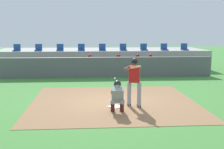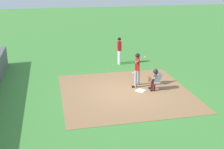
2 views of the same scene
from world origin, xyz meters
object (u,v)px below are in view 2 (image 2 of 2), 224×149
home_plate (141,91)px  batter_at_plate (137,68)px  on_deck_batter (119,49)px  catcher_crouched (155,79)px

home_plate → batter_at_plate: (0.69, 0.00, 1.01)m
batter_at_plate → on_deck_batter: size_ratio=1.01×
home_plate → on_deck_batter: (4.89, -0.05, 1.00)m
home_plate → on_deck_batter: size_ratio=0.25×
batter_at_plate → on_deck_batter: 4.20m
batter_at_plate → catcher_crouched: 1.10m
batter_at_plate → on_deck_batter: (4.20, -0.06, -0.02)m
batter_at_plate → catcher_crouched: size_ratio=1.17×
batter_at_plate → catcher_crouched: batter_at_plate is taller
catcher_crouched → home_plate: bearing=90.4°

